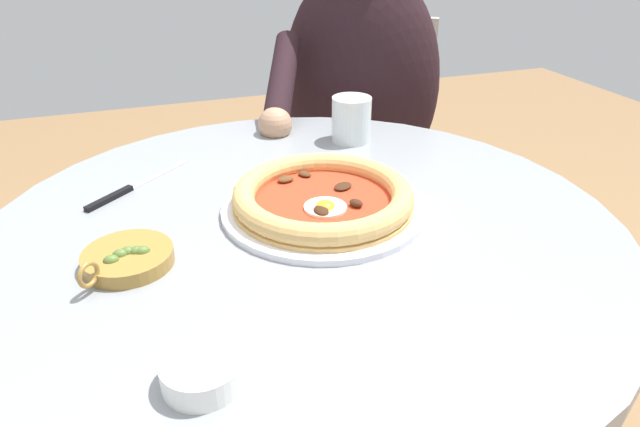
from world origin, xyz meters
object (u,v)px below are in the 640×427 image
object	(u,v)px
pizza_on_plate	(323,199)
cafe_chair_diner	(363,144)
ramekin_capers	(202,371)
olive_pan	(127,258)
steak_knife	(125,191)
diner_person	(357,159)
water_glass	(351,122)
dining_table	(305,292)

from	to	relation	value
pizza_on_plate	cafe_chair_diner	world-z (taller)	cafe_chair_diner
ramekin_capers	olive_pan	distance (m)	0.24
pizza_on_plate	steak_knife	size ratio (longest dim) A/B	1.78
ramekin_capers	olive_pan	bearing A→B (deg)	-75.64
steak_knife	diner_person	xyz separation A→B (m)	(-0.57, -0.38, -0.18)
water_glass	cafe_chair_diner	size ratio (longest dim) A/B	0.10
dining_table	pizza_on_plate	xyz separation A→B (m)	(-0.04, -0.02, 0.15)
ramekin_capers	diner_person	xyz separation A→B (m)	(-0.52, -0.84, -0.19)
olive_pan	cafe_chair_diner	size ratio (longest dim) A/B	0.14
dining_table	water_glass	bearing A→B (deg)	-123.90
water_glass	diner_person	size ratio (longest dim) A/B	0.07
olive_pan	cafe_chair_diner	bearing A→B (deg)	-131.76
steak_knife	olive_pan	xyz separation A→B (m)	(0.00, 0.22, 0.01)
dining_table	water_glass	size ratio (longest dim) A/B	10.73
ramekin_capers	cafe_chair_diner	bearing A→B (deg)	-121.42
dining_table	diner_person	distance (m)	0.65
pizza_on_plate	ramekin_capers	size ratio (longest dim) A/B	3.90
diner_person	cafe_chair_diner	world-z (taller)	diner_person
dining_table	diner_person	bearing A→B (deg)	-119.92
steak_knife	cafe_chair_diner	distance (m)	0.84
diner_person	ramekin_capers	bearing A→B (deg)	58.48
pizza_on_plate	steak_knife	distance (m)	0.33
diner_person	cafe_chair_diner	bearing A→B (deg)	-120.75
ramekin_capers	cafe_chair_diner	size ratio (longest dim) A/B	0.09
cafe_chair_diner	ramekin_capers	bearing A→B (deg)	58.58
dining_table	steak_knife	world-z (taller)	steak_knife
pizza_on_plate	water_glass	distance (m)	0.30
pizza_on_plate	water_glass	size ratio (longest dim) A/B	3.54
pizza_on_plate	cafe_chair_diner	xyz separation A→B (m)	(-0.36, -0.67, -0.21)
water_glass	cafe_chair_diner	world-z (taller)	cafe_chair_diner
dining_table	pizza_on_plate	distance (m)	0.16
olive_pan	ramekin_capers	bearing A→B (deg)	104.36
water_glass	diner_person	xyz separation A→B (m)	(-0.14, -0.28, -0.21)
dining_table	ramekin_capers	world-z (taller)	ramekin_capers
dining_table	pizza_on_plate	bearing A→B (deg)	-155.00
dining_table	cafe_chair_diner	bearing A→B (deg)	-120.07
pizza_on_plate	ramekin_capers	distance (m)	0.37
steak_knife	olive_pan	size ratio (longest dim) A/B	1.42
ramekin_capers	dining_table	bearing A→B (deg)	-124.61
dining_table	olive_pan	bearing A→B (deg)	9.10
olive_pan	water_glass	bearing A→B (deg)	-143.89
ramekin_capers	water_glass	bearing A→B (deg)	-124.26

